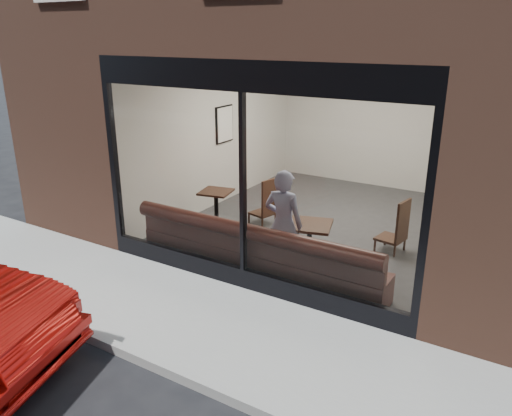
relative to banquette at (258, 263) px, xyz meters
The scene contains 21 objects.
ground 2.46m from the banquette, 90.00° to the right, with size 120.00×120.00×0.00m, color black.
sidewalk_near 1.47m from the banquette, 90.00° to the right, with size 40.00×2.00×0.01m, color gray.
kerb_near 2.51m from the banquette, 90.00° to the right, with size 40.00×0.10×0.12m, color gray.
host_building_pier_left 6.84m from the banquette, 124.05° to the left, with size 2.50×12.00×3.20m, color brown.
host_building_backfill 8.66m from the banquette, 90.00° to the left, with size 5.00×6.00×3.20m, color brown.
cafe_floor 2.56m from the banquette, 90.00° to the left, with size 6.00×6.00×0.00m, color #2D2D30.
cafe_ceiling 3.91m from the banquette, 90.00° to the left, with size 6.00×6.00×0.00m, color white.
cafe_wall_back 5.71m from the banquette, 90.00° to the left, with size 5.00×5.00×0.00m, color silver.
cafe_wall_left 3.82m from the banquette, 134.32° to the left, with size 6.00×6.00×0.00m, color silver.
cafe_wall_right 3.82m from the banquette, 45.68° to the left, with size 6.00×6.00×0.00m, color silver.
storefront_kick 0.41m from the banquette, 90.00° to the right, with size 5.00×0.10×0.30m, color black.
storefront_header 2.80m from the banquette, 90.00° to the right, with size 5.00×0.10×0.40m, color black.
storefront_mullion 1.38m from the banquette, 90.00° to the right, with size 0.06×0.10×2.50m, color black.
storefront_glass 1.39m from the banquette, 90.00° to the right, with size 4.80×4.80×0.00m, color white.
banquette is the anchor object (origin of this frame).
person 0.72m from the banquette, 42.85° to the left, with size 0.61×0.40×1.66m, color #98A4CF.
cafe_table_left 2.14m from the banquette, 143.07° to the left, with size 0.55×0.55×0.04m, color black.
cafe_table_right 0.98m from the banquette, 49.14° to the left, with size 0.65×0.65×0.04m, color black.
cafe_chair_left 2.16m from the banquette, 118.93° to the left, with size 0.39×0.39×0.04m, color black.
cafe_chair_right 2.41m from the banquette, 53.45° to the left, with size 0.42×0.42×0.04m, color black.
wall_poster 3.95m from the banquette, 131.97° to the left, with size 0.02×0.53×0.71m, color white.
Camera 1 is at (3.52, -3.40, 3.52)m, focal length 35.00 mm.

